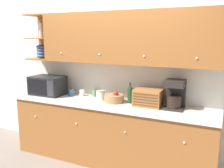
{
  "coord_description": "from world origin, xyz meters",
  "views": [
    {
      "loc": [
        1.55,
        -3.52,
        1.92
      ],
      "look_at": [
        0.0,
        -0.22,
        1.21
      ],
      "focal_mm": 40.0,
      "sensor_mm": 36.0,
      "label": 1
    }
  ],
  "objects_px": {
    "microwave": "(48,85)",
    "bread_box": "(148,98)",
    "mug_blue_second": "(95,93)",
    "mug_patterned_third": "(71,93)",
    "mug": "(82,93)",
    "storage_canister": "(101,95)",
    "wine_bottle": "(130,94)",
    "coffee_maker": "(175,94)",
    "fruit_basket": "(114,98)"
  },
  "relations": [
    {
      "from": "microwave",
      "to": "bread_box",
      "type": "relative_size",
      "value": 1.45
    },
    {
      "from": "microwave",
      "to": "mug_blue_second",
      "type": "height_order",
      "value": "microwave"
    },
    {
      "from": "mug_patterned_third",
      "to": "mug_blue_second",
      "type": "height_order",
      "value": "mug_blue_second"
    },
    {
      "from": "mug",
      "to": "bread_box",
      "type": "xyz_separation_m",
      "value": [
        1.15,
        -0.12,
        0.07
      ]
    },
    {
      "from": "storage_canister",
      "to": "wine_bottle",
      "type": "height_order",
      "value": "wine_bottle"
    },
    {
      "from": "mug_blue_second",
      "to": "wine_bottle",
      "type": "relative_size",
      "value": 0.36
    },
    {
      "from": "mug_patterned_third",
      "to": "mug",
      "type": "height_order",
      "value": "mug_patterned_third"
    },
    {
      "from": "mug_patterned_third",
      "to": "wine_bottle",
      "type": "xyz_separation_m",
      "value": [
        1.03,
        -0.01,
        0.09
      ]
    },
    {
      "from": "mug",
      "to": "coffee_maker",
      "type": "distance_m",
      "value": 1.51
    },
    {
      "from": "microwave",
      "to": "mug_blue_second",
      "type": "relative_size",
      "value": 5.13
    },
    {
      "from": "wine_bottle",
      "to": "coffee_maker",
      "type": "height_order",
      "value": "coffee_maker"
    },
    {
      "from": "microwave",
      "to": "storage_canister",
      "type": "relative_size",
      "value": 3.77
    },
    {
      "from": "coffee_maker",
      "to": "wine_bottle",
      "type": "bearing_deg",
      "value": 179.94
    },
    {
      "from": "microwave",
      "to": "mug_blue_second",
      "type": "xyz_separation_m",
      "value": [
        0.77,
        0.23,
        -0.1
      ]
    },
    {
      "from": "mug_blue_second",
      "to": "fruit_basket",
      "type": "height_order",
      "value": "fruit_basket"
    },
    {
      "from": "mug_patterned_third",
      "to": "bread_box",
      "type": "bearing_deg",
      "value": -2.16
    },
    {
      "from": "microwave",
      "to": "coffee_maker",
      "type": "height_order",
      "value": "coffee_maker"
    },
    {
      "from": "mug",
      "to": "mug_blue_second",
      "type": "relative_size",
      "value": 0.91
    },
    {
      "from": "mug_patterned_third",
      "to": "mug_blue_second",
      "type": "bearing_deg",
      "value": 20.45
    },
    {
      "from": "mug_blue_second",
      "to": "storage_canister",
      "type": "distance_m",
      "value": 0.26
    },
    {
      "from": "microwave",
      "to": "bread_box",
      "type": "height_order",
      "value": "microwave"
    },
    {
      "from": "mug",
      "to": "wine_bottle",
      "type": "bearing_deg",
      "value": -5.25
    },
    {
      "from": "wine_bottle",
      "to": "fruit_basket",
      "type": "bearing_deg",
      "value": -166.21
    },
    {
      "from": "bread_box",
      "to": "coffee_maker",
      "type": "bearing_deg",
      "value": 5.73
    },
    {
      "from": "fruit_basket",
      "to": "mug",
      "type": "bearing_deg",
      "value": 168.01
    },
    {
      "from": "mug",
      "to": "bread_box",
      "type": "distance_m",
      "value": 1.16
    },
    {
      "from": "bread_box",
      "to": "storage_canister",
      "type": "bearing_deg",
      "value": 179.13
    },
    {
      "from": "mug",
      "to": "storage_canister",
      "type": "height_order",
      "value": "storage_canister"
    },
    {
      "from": "mug_patterned_third",
      "to": "mug",
      "type": "relative_size",
      "value": 1.02
    },
    {
      "from": "mug",
      "to": "mug_patterned_third",
      "type": "bearing_deg",
      "value": -158.32
    },
    {
      "from": "mug_patterned_third",
      "to": "fruit_basket",
      "type": "height_order",
      "value": "fruit_basket"
    },
    {
      "from": "microwave",
      "to": "mug_blue_second",
      "type": "distance_m",
      "value": 0.81
    },
    {
      "from": "microwave",
      "to": "mug",
      "type": "bearing_deg",
      "value": 16.08
    },
    {
      "from": "storage_canister",
      "to": "coffee_maker",
      "type": "height_order",
      "value": "coffee_maker"
    },
    {
      "from": "mug_patterned_third",
      "to": "fruit_basket",
      "type": "relative_size",
      "value": 0.35
    },
    {
      "from": "bread_box",
      "to": "coffee_maker",
      "type": "height_order",
      "value": "coffee_maker"
    },
    {
      "from": "storage_canister",
      "to": "coffee_maker",
      "type": "distance_m",
      "value": 1.12
    },
    {
      "from": "mug",
      "to": "mug_blue_second",
      "type": "bearing_deg",
      "value": 19.44
    },
    {
      "from": "storage_canister",
      "to": "wine_bottle",
      "type": "relative_size",
      "value": 0.49
    },
    {
      "from": "microwave",
      "to": "mug_blue_second",
      "type": "bearing_deg",
      "value": 16.98
    },
    {
      "from": "mug_blue_second",
      "to": "bread_box",
      "type": "bearing_deg",
      "value": -11.22
    },
    {
      "from": "mug_blue_second",
      "to": "bread_box",
      "type": "height_order",
      "value": "bread_box"
    },
    {
      "from": "mug_patterned_third",
      "to": "storage_canister",
      "type": "xyz_separation_m",
      "value": [
        0.56,
        -0.04,
        0.02
      ]
    },
    {
      "from": "microwave",
      "to": "mug_patterned_third",
      "type": "distance_m",
      "value": 0.42
    },
    {
      "from": "mug_patterned_third",
      "to": "storage_canister",
      "type": "relative_size",
      "value": 0.68
    },
    {
      "from": "microwave",
      "to": "fruit_basket",
      "type": "bearing_deg",
      "value": 1.32
    },
    {
      "from": "mug_patterned_third",
      "to": "bread_box",
      "type": "relative_size",
      "value": 0.26
    },
    {
      "from": "bread_box",
      "to": "mug",
      "type": "bearing_deg",
      "value": 174.25
    },
    {
      "from": "coffee_maker",
      "to": "fruit_basket",
      "type": "bearing_deg",
      "value": -176.35
    },
    {
      "from": "mug_blue_second",
      "to": "wine_bottle",
      "type": "xyz_separation_m",
      "value": [
        0.66,
        -0.15,
        0.08
      ]
    }
  ]
}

